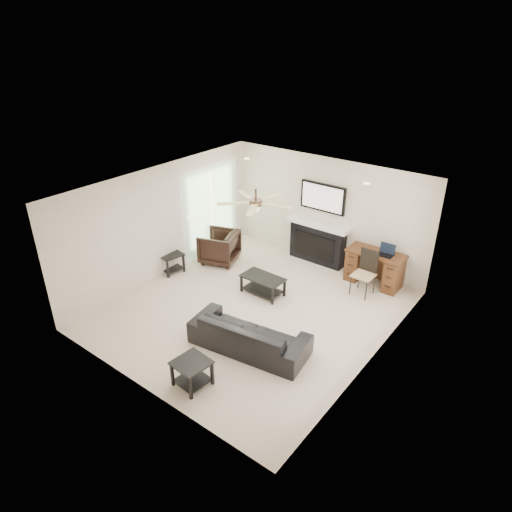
% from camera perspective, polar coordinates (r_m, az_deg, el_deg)
% --- Properties ---
extents(room_shell, '(5.50, 5.54, 2.52)m').
position_cam_1_polar(room_shell, '(8.28, 0.91, 2.73)').
color(room_shell, beige).
rests_on(room_shell, ground).
extents(sofa, '(2.19, 1.11, 0.61)m').
position_cam_1_polar(sofa, '(8.00, -0.86, -9.73)').
color(sofa, black).
rests_on(sofa, ground).
extents(armchair, '(1.05, 1.04, 0.76)m').
position_cam_1_polar(armchair, '(10.81, -4.62, 1.14)').
color(armchair, black).
rests_on(armchair, ground).
extents(coffee_table, '(0.91, 0.52, 0.40)m').
position_cam_1_polar(coffee_table, '(9.57, 0.85, -3.69)').
color(coffee_table, black).
rests_on(coffee_table, ground).
extents(end_table_near, '(0.57, 0.57, 0.45)m').
position_cam_1_polar(end_table_near, '(7.42, -7.98, -14.32)').
color(end_table_near, black).
rests_on(end_table_near, ground).
extents(end_table_left, '(0.59, 0.59, 0.45)m').
position_cam_1_polar(end_table_left, '(10.59, -10.60, -0.81)').
color(end_table_left, black).
rests_on(end_table_left, ground).
extents(fireplace_unit, '(1.52, 0.34, 1.91)m').
position_cam_1_polar(fireplace_unit, '(10.64, 7.80, 3.93)').
color(fireplace_unit, black).
rests_on(fireplace_unit, ground).
extents(desk, '(1.22, 0.56, 0.76)m').
position_cam_1_polar(desk, '(10.18, 14.57, -1.47)').
color(desk, '#371C0D').
rests_on(desk, ground).
extents(desk_chair, '(0.44, 0.46, 0.97)m').
position_cam_1_polar(desk_chair, '(9.68, 13.30, -2.17)').
color(desk_chair, black).
rests_on(desk_chair, ground).
extents(laptop, '(0.33, 0.24, 0.23)m').
position_cam_1_polar(laptop, '(9.88, 15.90, 0.68)').
color(laptop, black).
rests_on(laptop, desk).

